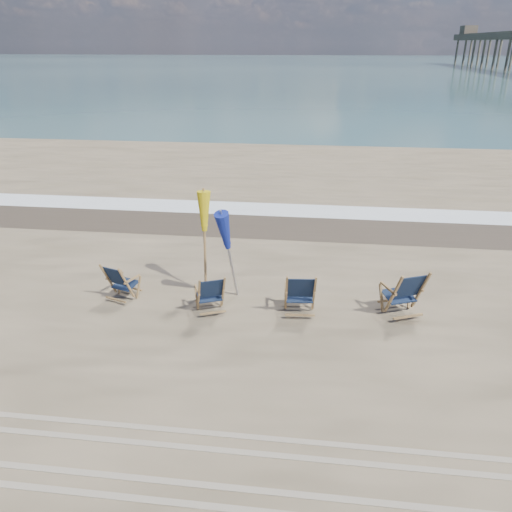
# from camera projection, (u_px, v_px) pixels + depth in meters

# --- Properties ---
(ocean) EXTENTS (400.00, 400.00, 0.00)m
(ocean) POSITION_uv_depth(u_px,v_px,m) (317.00, 65.00, 125.91)
(ocean) COLOR #3E6367
(ocean) RESTS_ON ground
(surf_foam) EXTENTS (200.00, 1.40, 0.01)m
(surf_foam) POSITION_uv_depth(u_px,v_px,m) (278.00, 210.00, 16.68)
(surf_foam) COLOR silver
(surf_foam) RESTS_ON ground
(wet_sand_strip) EXTENTS (200.00, 2.60, 0.00)m
(wet_sand_strip) POSITION_uv_depth(u_px,v_px,m) (274.00, 225.00, 15.31)
(wet_sand_strip) COLOR #42362A
(wet_sand_strip) RESTS_ON ground
(tire_tracks) EXTENTS (80.00, 1.30, 0.01)m
(tire_tracks) POSITION_uv_depth(u_px,v_px,m) (209.00, 467.00, 6.55)
(tire_tracks) COLOR gray
(tire_tracks) RESTS_ON ground
(beach_chair_0) EXTENTS (0.76, 0.80, 0.90)m
(beach_chair_0) POSITION_uv_depth(u_px,v_px,m) (127.00, 285.00, 10.48)
(beach_chair_0) COLOR #121D34
(beach_chair_0) RESTS_ON ground
(beach_chair_1) EXTENTS (0.78, 0.82, 0.90)m
(beach_chair_1) POSITION_uv_depth(u_px,v_px,m) (223.00, 293.00, 10.14)
(beach_chair_1) COLOR #121D34
(beach_chair_1) RESTS_ON ground
(beach_chair_2) EXTENTS (0.70, 0.77, 1.00)m
(beach_chair_2) POSITION_uv_depth(u_px,v_px,m) (314.00, 295.00, 9.96)
(beach_chair_2) COLOR #121D34
(beach_chair_2) RESTS_ON ground
(beach_chair_3) EXTENTS (0.94, 0.99, 1.08)m
(beach_chair_3) POSITION_uv_depth(u_px,v_px,m) (421.00, 292.00, 9.97)
(beach_chair_3) COLOR #121D34
(beach_chair_3) RESTS_ON ground
(umbrella_yellow) EXTENTS (0.30, 0.30, 2.28)m
(umbrella_yellow) POSITION_uv_depth(u_px,v_px,m) (204.00, 218.00, 10.47)
(umbrella_yellow) COLOR olive
(umbrella_yellow) RESTS_ON ground
(umbrella_blue) EXTENTS (0.30, 0.30, 2.17)m
(umbrella_blue) POSITION_uv_depth(u_px,v_px,m) (230.00, 229.00, 10.14)
(umbrella_blue) COLOR #A5A5AD
(umbrella_blue) RESTS_ON ground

